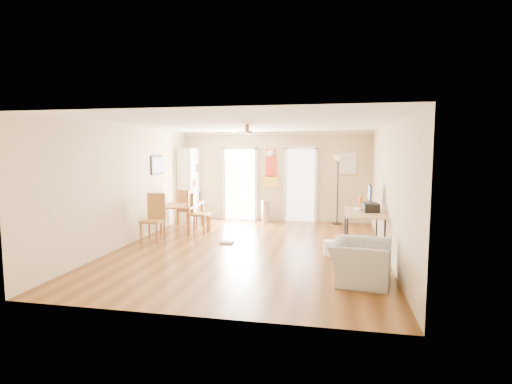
% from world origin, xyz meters
% --- Properties ---
extents(floor, '(7.00, 7.00, 0.00)m').
position_xyz_m(floor, '(0.00, 0.00, 0.00)').
color(floor, brown).
rests_on(floor, ground).
extents(ceiling, '(5.50, 7.00, 0.00)m').
position_xyz_m(ceiling, '(0.00, 0.00, 2.60)').
color(ceiling, silver).
rests_on(ceiling, floor).
extents(wall_back, '(5.50, 0.04, 2.60)m').
position_xyz_m(wall_back, '(0.00, 3.50, 1.30)').
color(wall_back, beige).
rests_on(wall_back, floor).
extents(wall_front, '(5.50, 0.04, 2.60)m').
position_xyz_m(wall_front, '(0.00, -3.50, 1.30)').
color(wall_front, beige).
rests_on(wall_front, floor).
extents(wall_left, '(0.04, 7.00, 2.60)m').
position_xyz_m(wall_left, '(-2.75, 0.00, 1.30)').
color(wall_left, beige).
rests_on(wall_left, floor).
extents(wall_right, '(0.04, 7.00, 2.60)m').
position_xyz_m(wall_right, '(2.75, 0.00, 1.30)').
color(wall_right, beige).
rests_on(wall_right, floor).
extents(crown_molding, '(5.50, 7.00, 0.08)m').
position_xyz_m(crown_molding, '(0.00, 0.00, 2.56)').
color(crown_molding, white).
rests_on(crown_molding, wall_back).
extents(kitchen_doorway, '(0.90, 0.10, 2.10)m').
position_xyz_m(kitchen_doorway, '(-1.05, 3.48, 1.05)').
color(kitchen_doorway, white).
rests_on(kitchen_doorway, wall_back).
extents(bathroom_doorway, '(0.80, 0.10, 2.10)m').
position_xyz_m(bathroom_doorway, '(0.75, 3.48, 1.05)').
color(bathroom_doorway, white).
rests_on(bathroom_doorway, wall_back).
extents(wall_decal, '(0.46, 0.03, 1.10)m').
position_xyz_m(wall_decal, '(-0.13, 3.48, 1.55)').
color(wall_decal, red).
rests_on(wall_decal, wall_back).
extents(ac_grille, '(0.50, 0.04, 0.60)m').
position_xyz_m(ac_grille, '(2.05, 3.47, 1.70)').
color(ac_grille, white).
rests_on(ac_grille, wall_back).
extents(framed_poster, '(0.04, 0.66, 0.48)m').
position_xyz_m(framed_poster, '(-2.73, 1.40, 1.70)').
color(framed_poster, black).
rests_on(framed_poster, wall_left).
extents(ceiling_fan, '(1.24, 1.24, 0.20)m').
position_xyz_m(ceiling_fan, '(0.00, -0.30, 2.43)').
color(ceiling_fan, '#593819').
rests_on(ceiling_fan, ceiling).
extents(bookshelf, '(0.61, 1.02, 2.13)m').
position_xyz_m(bookshelf, '(-2.52, 3.17, 1.06)').
color(bookshelf, white).
rests_on(bookshelf, floor).
extents(dining_table, '(0.90, 1.42, 0.69)m').
position_xyz_m(dining_table, '(-2.15, 1.62, 0.34)').
color(dining_table, '#9D5F32').
rests_on(dining_table, floor).
extents(dining_chair_right_a, '(0.46, 0.46, 0.99)m').
position_xyz_m(dining_chair_right_a, '(-1.60, 1.53, 0.49)').
color(dining_chair_right_a, '#AA7737').
rests_on(dining_chair_right_a, floor).
extents(dining_chair_right_b, '(0.46, 0.46, 1.10)m').
position_xyz_m(dining_chair_right_b, '(-1.60, 1.32, 0.55)').
color(dining_chair_right_b, '#AA7836').
rests_on(dining_chair_right_b, floor).
extents(dining_chair_near, '(0.47, 0.47, 1.09)m').
position_xyz_m(dining_chair_near, '(-2.31, 0.19, 0.54)').
color(dining_chair_near, '#AB7A37').
rests_on(dining_chair_near, floor).
extents(dining_chair_far, '(0.53, 0.53, 1.01)m').
position_xyz_m(dining_chair_far, '(-2.21, 2.14, 0.50)').
color(dining_chair_far, '#AB6837').
rests_on(dining_chair_far, floor).
extents(trash_can, '(0.32, 0.32, 0.63)m').
position_xyz_m(trash_can, '(-0.19, 3.15, 0.32)').
color(trash_can, silver).
rests_on(trash_can, floor).
extents(torchiere_lamp, '(0.46, 0.46, 1.93)m').
position_xyz_m(torchiere_lamp, '(1.81, 3.24, 0.97)').
color(torchiere_lamp, black).
rests_on(torchiere_lamp, floor).
extents(computer_desk, '(0.77, 1.53, 0.82)m').
position_xyz_m(computer_desk, '(2.32, 0.32, 0.41)').
color(computer_desk, tan).
rests_on(computer_desk, floor).
extents(imac, '(0.09, 0.56, 0.52)m').
position_xyz_m(imac, '(2.47, 0.80, 1.08)').
color(imac, black).
rests_on(imac, computer_desk).
extents(keyboard, '(0.18, 0.37, 0.01)m').
position_xyz_m(keyboard, '(2.20, 0.63, 0.83)').
color(keyboard, white).
rests_on(keyboard, computer_desk).
extents(printer, '(0.35, 0.40, 0.18)m').
position_xyz_m(printer, '(2.45, 0.32, 0.91)').
color(printer, black).
rests_on(printer, computer_desk).
extents(orange_bottle, '(0.10, 0.10, 0.24)m').
position_xyz_m(orange_bottle, '(2.30, 1.04, 0.94)').
color(orange_bottle, '#D85713').
rests_on(orange_bottle, computer_desk).
extents(wastebasket_a, '(0.31, 0.31, 0.29)m').
position_xyz_m(wastebasket_a, '(1.65, -0.18, 0.15)').
color(wastebasket_a, white).
rests_on(wastebasket_a, floor).
extents(floor_cloth, '(0.30, 0.24, 0.04)m').
position_xyz_m(floor_cloth, '(-0.63, 0.40, 0.02)').
color(floor_cloth, '#9F9F9A').
rests_on(floor_cloth, floor).
extents(armchair, '(1.03, 1.14, 0.65)m').
position_xyz_m(armchair, '(2.15, -1.73, 0.33)').
color(armchair, '#9D9E98').
rests_on(armchair, floor).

